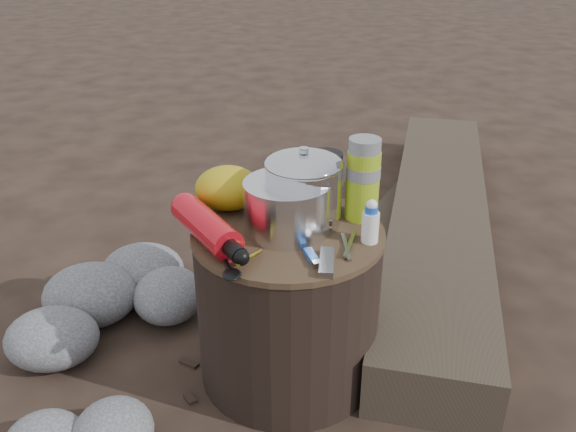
{
  "coord_description": "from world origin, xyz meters",
  "views": [
    {
      "loc": [
        -0.04,
        -1.32,
        1.15
      ],
      "look_at": [
        0.0,
        0.0,
        0.48
      ],
      "focal_mm": 37.81,
      "sensor_mm": 36.0,
      "label": 1
    }
  ],
  "objects_px": {
    "camping_pot": "(303,188)",
    "thermos": "(363,180)",
    "log_main": "(438,219)",
    "fuel_bottle": "(206,226)",
    "travel_mug": "(325,178)",
    "stump": "(288,304)"
  },
  "relations": [
    {
      "from": "camping_pot",
      "to": "travel_mug",
      "type": "distance_m",
      "value": 0.15
    },
    {
      "from": "log_main",
      "to": "camping_pot",
      "type": "height_order",
      "value": "camping_pot"
    },
    {
      "from": "log_main",
      "to": "thermos",
      "type": "relative_size",
      "value": 9.64
    },
    {
      "from": "thermos",
      "to": "log_main",
      "type": "bearing_deg",
      "value": 58.7
    },
    {
      "from": "thermos",
      "to": "camping_pot",
      "type": "bearing_deg",
      "value": -169.63
    },
    {
      "from": "stump",
      "to": "camping_pot",
      "type": "height_order",
      "value": "camping_pot"
    },
    {
      "from": "stump",
      "to": "camping_pot",
      "type": "relative_size",
      "value": 2.5
    },
    {
      "from": "fuel_bottle",
      "to": "travel_mug",
      "type": "distance_m",
      "value": 0.37
    },
    {
      "from": "fuel_bottle",
      "to": "thermos",
      "type": "distance_m",
      "value": 0.41
    },
    {
      "from": "camping_pot",
      "to": "thermos",
      "type": "xyz_separation_m",
      "value": [
        0.15,
        0.03,
        0.01
      ]
    },
    {
      "from": "fuel_bottle",
      "to": "thermos",
      "type": "relative_size",
      "value": 1.5
    },
    {
      "from": "fuel_bottle",
      "to": "travel_mug",
      "type": "xyz_separation_m",
      "value": [
        0.3,
        0.22,
        0.03
      ]
    },
    {
      "from": "camping_pot",
      "to": "thermos",
      "type": "height_order",
      "value": "thermos"
    },
    {
      "from": "stump",
      "to": "log_main",
      "type": "bearing_deg",
      "value": 51.13
    },
    {
      "from": "stump",
      "to": "travel_mug",
      "type": "bearing_deg",
      "value": 59.36
    },
    {
      "from": "stump",
      "to": "camping_pot",
      "type": "bearing_deg",
      "value": 47.23
    },
    {
      "from": "stump",
      "to": "thermos",
      "type": "relative_size",
      "value": 2.26
    },
    {
      "from": "travel_mug",
      "to": "fuel_bottle",
      "type": "bearing_deg",
      "value": -143.98
    },
    {
      "from": "camping_pot",
      "to": "travel_mug",
      "type": "xyz_separation_m",
      "value": [
        0.06,
        0.13,
        -0.03
      ]
    },
    {
      "from": "thermos",
      "to": "stump",
      "type": "bearing_deg",
      "value": -159.84
    },
    {
      "from": "stump",
      "to": "thermos",
      "type": "xyz_separation_m",
      "value": [
        0.19,
        0.07,
        0.33
      ]
    },
    {
      "from": "fuel_bottle",
      "to": "log_main",
      "type": "bearing_deg",
      "value": 13.73
    }
  ]
}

